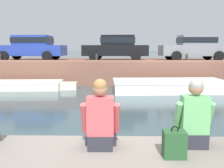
{
  "coord_description": "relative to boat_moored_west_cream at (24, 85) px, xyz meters",
  "views": [
    {
      "loc": [
        0.17,
        -3.75,
        2.15
      ],
      "look_at": [
        0.01,
        3.65,
        1.08
      ],
      "focal_mm": 40.0,
      "sensor_mm": 36.0,
      "label": 1
    }
  ],
  "objects": [
    {
      "name": "ground_plane",
      "position": [
        4.77,
        -3.93,
        -0.22
      ],
      "size": [
        400.0,
        400.0,
        0.0
      ],
      "primitive_type": "plane",
      "color": "#3D5156"
    },
    {
      "name": "far_quay_wall",
      "position": [
        4.77,
        4.28,
        0.48
      ],
      "size": [
        60.0,
        6.0,
        1.39
      ],
      "primitive_type": "cube",
      "color": "brown",
      "rests_on": "ground"
    },
    {
      "name": "far_wall_coping",
      "position": [
        4.77,
        1.4,
        1.21
      ],
      "size": [
        60.0,
        0.24,
        0.08
      ],
      "primitive_type": "cube",
      "color": "#925F4C",
      "rests_on": "far_quay_wall"
    },
    {
      "name": "boat_moored_west_cream",
      "position": [
        0.0,
        0.0,
        0.0
      ],
      "size": [
        5.24,
        1.76,
        0.43
      ],
      "color": "silver",
      "rests_on": "ground"
    },
    {
      "name": "boat_moored_central_white",
      "position": [
        7.79,
        -0.51,
        0.07
      ],
      "size": [
        6.67,
        2.5,
        0.58
      ],
      "color": "white",
      "rests_on": "ground"
    },
    {
      "name": "car_leftmost_blue",
      "position": [
        -0.4,
        2.66,
        2.02
      ],
      "size": [
        4.25,
        2.09,
        1.54
      ],
      "color": "#233893",
      "rests_on": "far_quay_wall"
    },
    {
      "name": "car_left_inner_black",
      "position": [
        4.89,
        2.66,
        2.02
      ],
      "size": [
        4.02,
        2.13,
        1.54
      ],
      "color": "black",
      "rests_on": "far_quay_wall"
    },
    {
      "name": "car_centre_grey",
      "position": [
        9.66,
        2.66,
        2.02
      ],
      "size": [
        4.06,
        1.98,
        1.54
      ],
      "color": "slate",
      "rests_on": "far_quay_wall"
    },
    {
      "name": "mooring_bollard_west",
      "position": [
        -1.89,
        1.53,
        1.41
      ],
      "size": [
        0.15,
        0.15,
        0.45
      ],
      "color": "#2D2B28",
      "rests_on": "far_quay_wall"
    },
    {
      "name": "mooring_bollard_mid",
      "position": [
        3.73,
        1.53,
        1.41
      ],
      "size": [
        0.15,
        0.15,
        0.45
      ],
      "color": "#2D2B28",
      "rests_on": "far_quay_wall"
    },
    {
      "name": "mooring_bollard_east",
      "position": [
        8.92,
        1.53,
        1.41
      ],
      "size": [
        0.15,
        0.15,
        0.45
      ],
      "color": "#2D2B28",
      "rests_on": "far_quay_wall"
    },
    {
      "name": "person_seated_right",
      "position": [
        4.71,
        -9.58,
        0.94
      ],
      "size": [
        0.54,
        0.53,
        0.96
      ],
      "color": "#282833",
      "rests_on": "near_quay"
    },
    {
      "name": "person_seated_middle",
      "position": [
        6.01,
        -9.49,
        0.94
      ],
      "size": [
        0.53,
        0.52,
        0.96
      ],
      "color": "#282833",
      "rests_on": "near_quay"
    },
    {
      "name": "bottle_drink",
      "position": [
        4.64,
        -9.7,
        0.66
      ],
      "size": [
        0.06,
        0.06,
        0.2
      ],
      "color": "#4CB259",
      "rests_on": "near_quay"
    },
    {
      "name": "backpack_on_ledge",
      "position": [
        5.66,
        -9.88,
        0.73
      ],
      "size": [
        0.28,
        0.24,
        0.41
      ],
      "color": "#234C28",
      "rests_on": "near_quay"
    }
  ]
}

